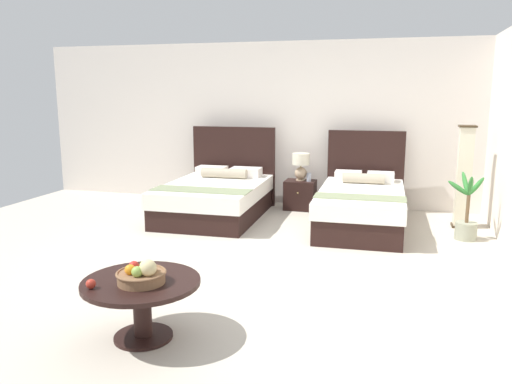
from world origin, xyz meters
name	(u,v)px	position (x,y,z in m)	size (l,w,h in m)	color
ground_plane	(250,261)	(0.00, 0.00, -0.01)	(9.34, 9.88, 0.02)	beige
wall_back	(304,124)	(0.00, 3.14, 1.33)	(9.34, 0.12, 2.66)	silver
bed_near_window	(216,197)	(-1.08, 1.86, 0.30)	(1.43, 2.08, 1.29)	black
bed_near_corner	(361,205)	(1.07, 1.86, 0.30)	(1.21, 2.19, 1.27)	black
nightstand	(300,195)	(0.05, 2.67, 0.23)	(0.48, 0.41, 0.47)	black
table_lamp	(301,164)	(0.05, 2.69, 0.73)	(0.27, 0.27, 0.44)	tan
vase	(309,177)	(0.19, 2.63, 0.53)	(0.07, 0.07, 0.13)	#B0B8C8
coffee_table	(142,295)	(-0.28, -1.97, 0.35)	(0.89, 0.89, 0.47)	black
fruit_bowl	(142,274)	(-0.24, -2.02, 0.53)	(0.37, 0.37, 0.20)	#876040
loose_apple	(91,284)	(-0.55, -2.22, 0.50)	(0.07, 0.07, 0.07)	#B23022
floor_lamp_corner	(464,177)	(2.42, 2.20, 0.71)	(0.23, 0.23, 1.41)	#392B19
potted_palm	(466,220)	(2.41, 1.56, 0.25)	(0.46, 0.55, 0.86)	gray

